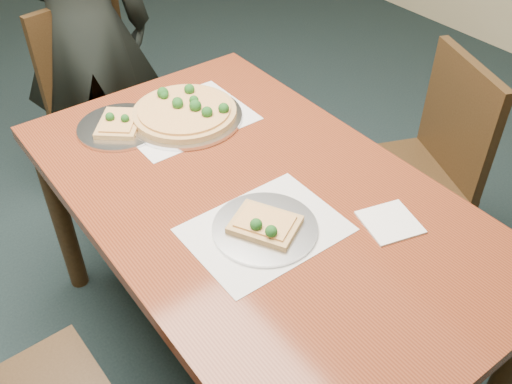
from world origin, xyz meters
TOP-DOWN VIEW (x-y plane):
  - ground at (0.00, 0.00)m, footprint 8.00×8.00m
  - dining_table at (0.16, -0.20)m, footprint 0.90×1.50m
  - chair_far at (0.18, 0.93)m, footprint 0.48×0.48m
  - chair_right at (0.93, -0.21)m, footprint 0.55×0.55m
  - diner at (0.18, 1.01)m, footprint 0.68×0.56m
  - placemat_main at (0.20, 0.25)m, footprint 0.42×0.32m
  - placemat_near at (0.09, -0.34)m, footprint 0.40×0.30m
  - pizza_pan at (0.21, 0.25)m, footprint 0.38×0.38m
  - slice_plate_near at (0.09, -0.34)m, footprint 0.28×0.28m
  - slice_plate_far at (0.00, 0.33)m, footprint 0.28×0.28m
  - napkin at (0.37, -0.52)m, footprint 0.17×0.17m

SIDE VIEW (x-z plane):
  - ground at x=0.00m, z-range 0.00..0.00m
  - chair_far at x=0.18m, z-range 0.06..0.97m
  - chair_right at x=0.93m, z-range 0.06..0.97m
  - dining_table at x=0.16m, z-range 0.28..1.03m
  - placemat_main at x=0.20m, z-range 0.75..0.75m
  - placemat_near at x=0.09m, z-range 0.75..0.75m
  - napkin at x=0.37m, z-range 0.75..0.76m
  - slice_plate_far at x=0.00m, z-range 0.73..0.79m
  - slice_plate_near at x=0.09m, z-range 0.74..0.79m
  - pizza_pan at x=0.21m, z-range 0.74..0.81m
  - diner at x=0.18m, z-range 0.00..1.60m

